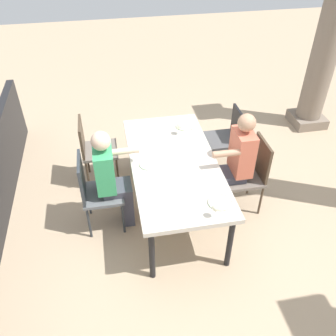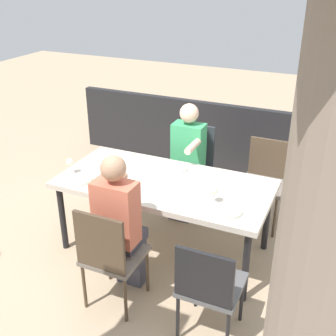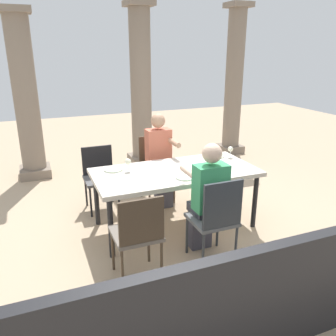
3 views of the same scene
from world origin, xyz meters
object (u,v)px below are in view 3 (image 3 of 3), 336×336
Objects in this scene: dining_table at (175,175)px; diner_man_white at (207,196)px; stone_column_centre at (141,89)px; wine_glass_2 at (230,149)px; stone_column_far at (234,83)px; chair_mid_north at (155,164)px; diner_woman_green at (160,158)px; chair_west_south at (138,232)px; wine_glass_0 at (128,162)px; stone_column_near at (26,99)px; plate_0 at (113,170)px; plate_1 at (185,177)px; plate_2 at (216,156)px; chair_west_north at (100,174)px; chair_mid_south at (216,216)px.

dining_table is 1.56× the size of diner_man_white.
wine_glass_2 is at bearing -78.26° from stone_column_centre.
stone_column_far reaches higher than wine_glass_2.
diner_woman_green reaches higher than chair_mid_north.
chair_west_south is 1.15m from wine_glass_0.
stone_column_near is 11.89× the size of plate_0.
stone_column_far is 3.79m from plate_1.
stone_column_far is 3.91m from plate_0.
wine_glass_2 is at bearing 13.17° from dining_table.
chair_mid_north is 0.92m from plate_2.
stone_column_near reaches higher than dining_table.
chair_mid_south reaches higher than chair_west_north.
diner_man_white is 0.46× the size of stone_column_near.
diner_woman_green is (0.82, -0.20, 0.19)m from chair_west_north.
plate_2 is at bearing -81.83° from stone_column_centre.
chair_mid_south is at bearing -90.11° from diner_woman_green.
diner_woman_green is 0.44× the size of stone_column_far.
chair_mid_north is 4.05× the size of plate_0.
chair_mid_north is 0.74× the size of diner_man_white.
dining_table is 1.51× the size of diner_woman_green.
chair_mid_south is at bearing -126.74° from wine_glass_2.
plate_1 is 1.02m from wine_glass_2.
diner_woman_green is 8.51× the size of wine_glass_2.
chair_mid_south is at bearing -64.67° from stone_column_near.
wine_glass_0 reaches higher than plate_1.
plate_1 is at bearing -141.07° from plate_2.
stone_column_near is 3.46m from wine_glass_2.
wine_glass_2 is (0.49, -2.37, -0.58)m from stone_column_centre.
plate_0 is at bearing -84.36° from chair_west_north.
diner_man_white reaches higher than chair_west_north.
stone_column_near is 0.93× the size of stone_column_far.
dining_table is 3.09m from stone_column_near.
diner_woman_green is (0.00, 1.60, 0.15)m from chair_mid_south.
stone_column_near is 17.23× the size of wine_glass_0.
plate_0 is (0.06, -0.61, 0.25)m from chair_west_north.
chair_west_south is 3.66m from stone_column_near.
chair_west_south is at bearing -117.30° from diner_woman_green.
chair_mid_south is (-0.00, -1.80, 0.01)m from chair_mid_north.
diner_man_white is 7.94× the size of wine_glass_0.
diner_woman_green is at bearing 84.47° from dining_table.
plate_1 is at bearing 98.54° from diner_man_white.
stone_column_centre reaches higher than dining_table.
chair_west_north is (-0.76, 0.89, -0.18)m from dining_table.
diner_man_white is (0.82, 0.20, 0.14)m from chair_west_south.
wine_glass_0 is at bearing 124.17° from diner_man_white.
chair_west_north is 0.87m from diner_woman_green.
dining_table is at bearing 49.86° from chair_west_south.
chair_mid_north is at bearing 86.80° from plate_1.
chair_west_south is 5.74× the size of wine_glass_0.
plate_1 and plate_2 have the same top height.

